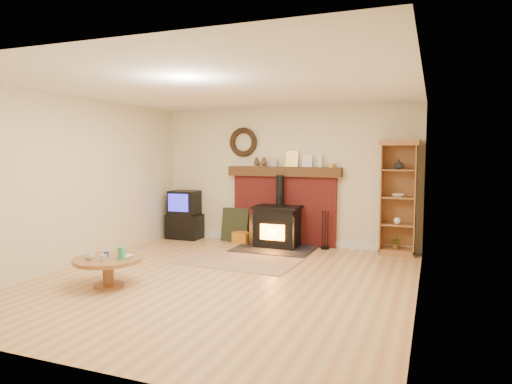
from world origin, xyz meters
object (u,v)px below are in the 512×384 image
at_px(tv_unit, 185,216).
at_px(coffee_table, 108,263).
at_px(curio_cabinet, 398,197).
at_px(wood_stove, 277,228).

distance_m(tv_unit, coffee_table, 3.37).
xyz_separation_m(tv_unit, curio_cabinet, (4.14, 0.09, 0.52)).
xyz_separation_m(wood_stove, curio_cabinet, (2.10, 0.28, 0.61)).
relative_size(wood_stove, coffee_table, 1.58).
bearing_deg(coffee_table, curio_cabinet, 44.83).
distance_m(wood_stove, curio_cabinet, 2.20).
height_order(tv_unit, curio_cabinet, curio_cabinet).
height_order(wood_stove, tv_unit, wood_stove).
bearing_deg(coffee_table, tv_unit, 103.03).
xyz_separation_m(wood_stove, coffee_table, (-1.29, -3.09, -0.07)).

